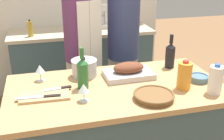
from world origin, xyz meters
TOP-DOWN VIEW (x-y plane):
  - kitchen_island at (0.00, 0.00)m, footprint 1.58×0.84m
  - back_counter at (0.00, 1.64)m, footprint 1.77×0.60m
  - roasting_pan at (0.14, 0.14)m, footprint 0.38×0.24m
  - wicker_basket at (0.19, -0.25)m, footprint 0.28×0.28m
  - cutting_board at (-0.51, -0.04)m, footprint 0.34×0.18m
  - stock_pot at (-0.19, 0.25)m, footprint 0.20×0.20m
  - mixing_bowl at (0.63, -0.07)m, footprint 0.15×0.15m
  - juice_jug at (0.46, -0.15)m, footprint 0.10×0.10m
  - milk_jug at (0.63, -0.27)m, footprint 0.10×0.10m
  - wine_bottle_green at (-0.24, 0.04)m, footprint 0.08×0.08m
  - wine_bottle_dark at (0.54, 0.25)m, footprint 0.08×0.08m
  - wine_glass_left at (-0.53, 0.24)m, footprint 0.07×0.07m
  - wine_glass_right at (-0.26, -0.16)m, footprint 0.07×0.07m
  - knife_chef at (-0.55, -0.06)m, footprint 0.30×0.05m
  - knife_paring at (-0.41, 0.03)m, footprint 0.19×0.05m
  - stand_mixer at (0.28, 1.68)m, footprint 0.18×0.14m
  - condiment_bottle_tall at (-0.06, 1.59)m, footprint 0.05×0.05m
  - condiment_bottle_short at (-0.61, 1.50)m, footprint 0.06×0.06m
  - person_cook_aproned at (-0.12, 0.83)m, footprint 0.35×0.37m
  - person_cook_guest at (0.33, 0.93)m, footprint 0.33×0.33m

SIDE VIEW (x-z plane):
  - kitchen_island at x=0.00m, z-range 0.00..0.91m
  - back_counter at x=0.00m, z-range 0.00..0.93m
  - person_cook_guest at x=0.33m, z-range 0.09..1.73m
  - cutting_board at x=-0.51m, z-range 0.91..0.93m
  - knife_chef at x=-0.55m, z-range 0.93..0.94m
  - knife_paring at x=-0.41m, z-range 0.93..0.94m
  - wicker_basket at x=0.19m, z-range 0.91..0.96m
  - mixing_bowl at x=0.63m, z-range 0.92..0.96m
  - roasting_pan at x=0.14m, z-range 0.90..1.02m
  - person_cook_aproned at x=-0.12m, z-range 0.10..1.84m
  - stock_pot at x=-0.19m, z-range 0.90..1.06m
  - wine_glass_right at x=-0.26m, z-range 0.94..1.06m
  - wine_glass_left at x=-0.53m, z-range 0.94..1.07m
  - juice_jug at x=0.46m, z-range 0.91..1.12m
  - milk_jug at x=0.63m, z-range 0.91..1.12m
  - condiment_bottle_tall at x=-0.06m, z-range 0.92..1.11m
  - condiment_bottle_short at x=-0.61m, z-range 0.92..1.12m
  - wine_bottle_dark at x=0.54m, z-range 0.88..1.17m
  - wine_bottle_green at x=-0.24m, z-range 0.88..1.19m
  - stand_mixer at x=0.28m, z-range 0.91..1.21m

